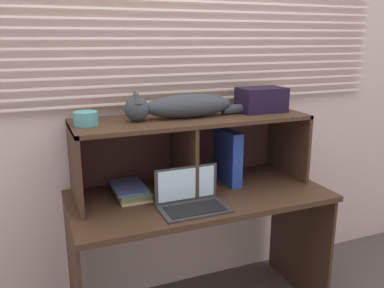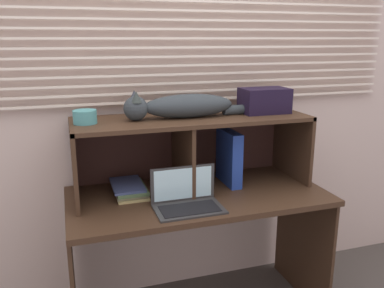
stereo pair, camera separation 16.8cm
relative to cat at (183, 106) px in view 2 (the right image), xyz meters
name	(u,v)px [view 2 (the right image)]	position (x,y,z in m)	size (l,w,h in m)	color
back_panel_with_blinds	(179,93)	(0.05, 0.26, 0.03)	(4.40, 0.08, 2.50)	beige
desk	(198,219)	(0.05, -0.11, -0.62)	(1.39, 0.66, 0.76)	#3D281A
hutch_shelf_unit	(189,136)	(0.04, 0.03, -0.18)	(1.28, 0.43, 0.40)	#3D281A
cat	(183,106)	(0.00, 0.00, 0.00)	(0.85, 0.15, 0.16)	#30373B
laptop	(187,200)	(-0.06, -0.26, -0.42)	(0.34, 0.21, 0.19)	#2F2F2F
binder_upright	(229,157)	(0.27, 0.00, -0.31)	(0.06, 0.25, 0.31)	#213F9B
book_stack	(129,189)	(-0.31, 0.00, -0.44)	(0.18, 0.27, 0.06)	tan
small_basket	(85,117)	(-0.51, 0.00, -0.03)	(0.12, 0.12, 0.07)	teal
storage_box	(264,101)	(0.48, 0.00, 0.01)	(0.27, 0.17, 0.14)	black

